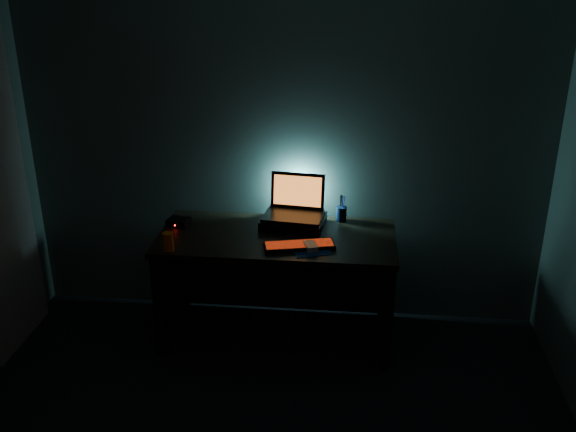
{
  "coord_description": "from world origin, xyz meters",
  "views": [
    {
      "loc": [
        0.46,
        -2.05,
        2.42
      ],
      "look_at": [
        0.08,
        1.57,
        0.91
      ],
      "focal_mm": 40.0,
      "sensor_mm": 36.0,
      "label": 1
    }
  ],
  "objects_px": {
    "keyboard": "(299,246)",
    "mouse": "(311,246)",
    "pen_cup": "(341,214)",
    "juice_glass": "(168,242)",
    "laptop": "(295,206)",
    "router": "(179,222)"
  },
  "relations": [
    {
      "from": "juice_glass",
      "to": "mouse",
      "type": "bearing_deg",
      "value": 6.55
    },
    {
      "from": "laptop",
      "to": "keyboard",
      "type": "height_order",
      "value": "laptop"
    },
    {
      "from": "pen_cup",
      "to": "juice_glass",
      "type": "distance_m",
      "value": 1.16
    },
    {
      "from": "pen_cup",
      "to": "juice_glass",
      "type": "xyz_separation_m",
      "value": [
        -1.02,
        -0.56,
        0.01
      ]
    },
    {
      "from": "laptop",
      "to": "mouse",
      "type": "distance_m",
      "value": 0.44
    },
    {
      "from": "laptop",
      "to": "pen_cup",
      "type": "relative_size",
      "value": 4.1
    },
    {
      "from": "keyboard",
      "to": "mouse",
      "type": "relative_size",
      "value": 4.02
    },
    {
      "from": "keyboard",
      "to": "mouse",
      "type": "xyz_separation_m",
      "value": [
        0.07,
        -0.02,
        0.01
      ]
    },
    {
      "from": "juice_glass",
      "to": "router",
      "type": "distance_m",
      "value": 0.38
    },
    {
      "from": "mouse",
      "to": "router",
      "type": "height_order",
      "value": "router"
    },
    {
      "from": "juice_glass",
      "to": "pen_cup",
      "type": "bearing_deg",
      "value": 28.94
    },
    {
      "from": "mouse",
      "to": "pen_cup",
      "type": "xyz_separation_m",
      "value": [
        0.17,
        0.47,
        0.03
      ]
    },
    {
      "from": "keyboard",
      "to": "mouse",
      "type": "bearing_deg",
      "value": -31.06
    },
    {
      "from": "laptop",
      "to": "pen_cup",
      "type": "height_order",
      "value": "laptop"
    },
    {
      "from": "router",
      "to": "keyboard",
      "type": "bearing_deg",
      "value": -7.3
    },
    {
      "from": "laptop",
      "to": "keyboard",
      "type": "relative_size",
      "value": 0.91
    },
    {
      "from": "pen_cup",
      "to": "router",
      "type": "xyz_separation_m",
      "value": [
        -1.06,
        -0.19,
        -0.03
      ]
    },
    {
      "from": "router",
      "to": "pen_cup",
      "type": "bearing_deg",
      "value": 20.18
    },
    {
      "from": "laptop",
      "to": "juice_glass",
      "type": "distance_m",
      "value": 0.88
    },
    {
      "from": "laptop",
      "to": "juice_glass",
      "type": "height_order",
      "value": "laptop"
    },
    {
      "from": "pen_cup",
      "to": "mouse",
      "type": "bearing_deg",
      "value": -110.15
    },
    {
      "from": "mouse",
      "to": "juice_glass",
      "type": "relative_size",
      "value": 0.98
    }
  ]
}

